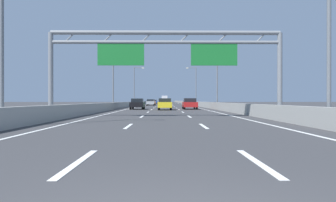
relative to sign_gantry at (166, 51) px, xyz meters
name	(u,v)px	position (x,y,z in m)	size (l,w,h in m)	color
ground_plane	(165,104)	(-0.03, 79.27, -4.84)	(260.00, 260.00, 0.00)	#38383A
lane_dash_left_0	(78,162)	(-1.83, -17.23, -4.84)	(0.16, 3.00, 0.01)	white
lane_dash_left_1	(128,126)	(-1.83, -8.23, -4.84)	(0.16, 3.00, 0.01)	white
lane_dash_left_2	(142,117)	(-1.83, 0.77, -4.84)	(0.16, 3.00, 0.01)	white
lane_dash_left_3	(148,112)	(-1.83, 9.77, -4.84)	(0.16, 3.00, 0.01)	white
lane_dash_left_4	(152,110)	(-1.83, 18.77, -4.84)	(0.16, 3.00, 0.01)	white
lane_dash_left_5	(154,108)	(-1.83, 27.77, -4.84)	(0.16, 3.00, 0.01)	white
lane_dash_left_6	(156,107)	(-1.83, 36.77, -4.84)	(0.16, 3.00, 0.01)	white
lane_dash_left_7	(157,106)	(-1.83, 45.77, -4.84)	(0.16, 3.00, 0.01)	white
lane_dash_left_8	(158,105)	(-1.83, 54.77, -4.84)	(0.16, 3.00, 0.01)	white
lane_dash_left_9	(158,105)	(-1.83, 63.77, -4.84)	(0.16, 3.00, 0.01)	white
lane_dash_left_10	(159,104)	(-1.83, 72.77, -4.84)	(0.16, 3.00, 0.01)	white
lane_dash_left_11	(160,104)	(-1.83, 81.77, -4.84)	(0.16, 3.00, 0.01)	white
lane_dash_left_12	(160,104)	(-1.83, 90.77, -4.84)	(0.16, 3.00, 0.01)	white
lane_dash_left_13	(160,103)	(-1.83, 99.77, -4.84)	(0.16, 3.00, 0.01)	white
lane_dash_left_14	(161,103)	(-1.83, 108.77, -4.84)	(0.16, 3.00, 0.01)	white
lane_dash_left_15	(161,103)	(-1.83, 117.77, -4.84)	(0.16, 3.00, 0.01)	white
lane_dash_left_16	(161,103)	(-1.83, 126.77, -4.84)	(0.16, 3.00, 0.01)	white
lane_dash_left_17	(161,103)	(-1.83, 135.77, -4.84)	(0.16, 3.00, 0.01)	white
lane_dash_right_0	(257,162)	(1.77, -17.23, -4.84)	(0.16, 3.00, 0.01)	white
lane_dash_right_1	(204,126)	(1.77, -8.23, -4.84)	(0.16, 3.00, 0.01)	white
lane_dash_right_2	(189,117)	(1.77, 0.77, -4.84)	(0.16, 3.00, 0.01)	white
lane_dash_right_3	(183,112)	(1.77, 9.77, -4.84)	(0.16, 3.00, 0.01)	white
lane_dash_right_4	(179,110)	(1.77, 18.77, -4.84)	(0.16, 3.00, 0.01)	white
lane_dash_right_5	(177,108)	(1.77, 27.77, -4.84)	(0.16, 3.00, 0.01)	white
lane_dash_right_6	(175,107)	(1.77, 36.77, -4.84)	(0.16, 3.00, 0.01)	white
lane_dash_right_7	(174,106)	(1.77, 45.77, -4.84)	(0.16, 3.00, 0.01)	white
lane_dash_right_8	(173,105)	(1.77, 54.77, -4.84)	(0.16, 3.00, 0.01)	white
lane_dash_right_9	(172,105)	(1.77, 63.77, -4.84)	(0.16, 3.00, 0.01)	white
lane_dash_right_10	(171,104)	(1.77, 72.77, -4.84)	(0.16, 3.00, 0.01)	white
lane_dash_right_11	(171,104)	(1.77, 81.77, -4.84)	(0.16, 3.00, 0.01)	white
lane_dash_right_12	(170,104)	(1.77, 90.77, -4.84)	(0.16, 3.00, 0.01)	white
lane_dash_right_13	(170,103)	(1.77, 99.77, -4.84)	(0.16, 3.00, 0.01)	white
lane_dash_right_14	(169,103)	(1.77, 108.77, -4.84)	(0.16, 3.00, 0.01)	white
lane_dash_right_15	(169,103)	(1.77, 117.77, -4.84)	(0.16, 3.00, 0.01)	white
lane_dash_right_16	(169,103)	(1.77, 126.77, -4.84)	(0.16, 3.00, 0.01)	white
lane_dash_right_17	(169,103)	(1.77, 135.77, -4.84)	(0.16, 3.00, 0.01)	white
edge_line_left	(146,105)	(-5.28, 67.27, -4.84)	(0.16, 176.00, 0.01)	white
edge_line_right	(184,105)	(5.22, 67.27, -4.84)	(0.16, 176.00, 0.01)	white
barrier_left	(145,102)	(-6.93, 89.27, -4.37)	(0.45, 220.00, 0.95)	#9E9E99
barrier_right	(185,102)	(6.87, 89.27, -4.37)	(0.45, 220.00, 0.95)	#9E9E99
sign_gantry	(166,51)	(0.00, 0.00, 0.00)	(17.17, 0.36, 6.36)	gray
streetlamp_left_near	(7,12)	(-7.50, -8.51, 0.55)	(2.58, 0.28, 9.50)	slate
streetlamp_right_near	(324,12)	(7.43, -8.51, 0.55)	(2.58, 0.28, 9.50)	slate
streetlamp_left_mid	(115,72)	(-7.50, 24.13, 0.55)	(2.58, 0.28, 9.50)	slate
streetlamp_right_mid	(216,72)	(7.43, 24.13, 0.55)	(2.58, 0.28, 9.50)	slate
streetlamp_left_far	(135,84)	(-7.50, 56.76, 0.55)	(2.58, 0.28, 9.50)	slate
streetlamp_right_far	(195,84)	(7.43, 56.76, 0.55)	(2.58, 0.28, 9.50)	slate
orange_car	(152,102)	(-3.55, 61.98, -4.09)	(1.86, 4.28, 1.46)	orange
silver_car	(150,102)	(-3.43, 51.36, -4.09)	(1.79, 4.13, 1.46)	#A8ADB2
blue_car	(154,102)	(-3.85, 91.71, -4.11)	(1.86, 4.62, 1.39)	#2347AD
yellow_car	(165,104)	(-0.09, 17.67, -4.09)	(1.75, 4.16, 1.48)	yellow
black_car	(138,104)	(-3.83, 20.47, -4.10)	(1.80, 4.18, 1.48)	black
red_car	(190,104)	(3.35, 21.02, -4.07)	(1.88, 4.60, 1.51)	red
green_car	(164,103)	(-0.26, 33.76, -4.07)	(1.79, 4.34, 1.53)	#1E7A38
box_truck	(165,99)	(-0.21, 115.59, -3.12)	(2.42, 8.09, 3.14)	#B21E19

